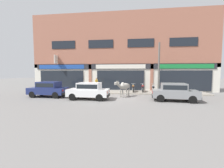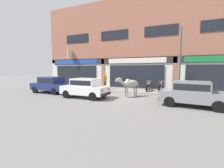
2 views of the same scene
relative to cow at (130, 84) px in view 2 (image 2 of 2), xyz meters
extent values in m
plane|color=slate|center=(-0.70, -0.61, -1.01)|extent=(90.00, 90.00, 0.00)
cube|color=gray|center=(-0.70, 3.00, -0.93)|extent=(19.00, 2.82, 0.15)
cube|color=#9E604C|center=(-0.70, 4.69, 5.34)|extent=(23.00, 0.55, 6.83)
cube|color=silver|center=(-0.70, 4.69, 0.69)|extent=(23.00, 0.55, 3.40)
cube|color=#28282D|center=(-0.70, 4.37, 2.04)|extent=(22.08, 0.08, 0.64)
cube|color=black|center=(-8.37, 4.36, 0.34)|extent=(5.83, 0.10, 2.40)
cube|color=#1E479E|center=(-8.37, 4.34, 2.04)|extent=(6.13, 0.05, 0.52)
cube|color=#9E604C|center=(-4.54, 4.39, 0.69)|extent=(0.36, 0.12, 3.40)
cube|color=black|center=(-0.70, 4.36, 0.34)|extent=(5.83, 0.10, 2.40)
cube|color=silver|center=(-0.70, 4.34, 2.04)|extent=(6.13, 0.05, 0.52)
cube|color=#9E604C|center=(3.13, 4.39, 0.69)|extent=(0.36, 0.12, 3.40)
cube|color=black|center=(6.96, 4.36, 0.34)|extent=(5.83, 0.10, 2.40)
cube|color=#197A38|center=(6.96, 4.34, 2.04)|extent=(6.13, 0.05, 0.52)
cube|color=black|center=(-8.03, 4.38, 4.85)|extent=(3.13, 0.06, 1.00)
cube|color=black|center=(-3.15, 4.38, 4.85)|extent=(3.13, 0.06, 1.00)
cube|color=black|center=(1.74, 4.38, 4.85)|extent=(3.13, 0.06, 1.00)
cube|color=black|center=(6.63, 4.38, 4.85)|extent=(3.13, 0.06, 1.00)
cube|color=silver|center=(-8.89, 3.96, 2.99)|extent=(0.08, 0.80, 1.10)
ellipsoid|color=#9E998E|center=(0.06, 0.08, 0.01)|extent=(1.28, 1.42, 0.60)
sphere|color=#9E998E|center=(-0.11, -0.14, 0.24)|extent=(0.32, 0.32, 0.32)
cylinder|color=#9E998E|center=(-0.10, -0.35, -0.65)|extent=(0.12, 0.12, 0.72)
cylinder|color=#9E998E|center=(-0.32, -0.17, -0.65)|extent=(0.12, 0.12, 0.72)
cylinder|color=#9E998E|center=(0.45, 0.33, -0.65)|extent=(0.12, 0.12, 0.72)
cylinder|color=#9E998E|center=(0.22, 0.51, -0.65)|extent=(0.12, 0.12, 0.72)
cylinder|color=#9E998E|center=(-0.45, -0.56, 0.16)|extent=(0.48, 0.51, 0.43)
cube|color=#9E998E|center=(-0.61, -0.76, 0.33)|extent=(0.40, 0.42, 0.26)
cube|color=slate|center=(-0.73, -0.91, 0.29)|extent=(0.21, 0.21, 0.14)
cone|color=beige|center=(-0.51, -0.80, 0.51)|extent=(0.12, 0.12, 0.19)
cone|color=beige|center=(-0.67, -0.67, 0.51)|extent=(0.12, 0.12, 0.19)
cube|color=#9E998E|center=(-0.44, -0.80, 0.39)|extent=(0.13, 0.12, 0.10)
cube|color=#9E998E|center=(-0.69, -0.60, 0.39)|extent=(0.13, 0.12, 0.10)
cylinder|color=#9E998E|center=(0.53, 0.66, -0.21)|extent=(0.13, 0.15, 0.60)
cylinder|color=black|center=(5.43, -0.93, -0.71)|extent=(0.62, 0.24, 0.60)
cylinder|color=black|center=(5.28, -2.36, -0.71)|extent=(0.62, 0.24, 0.60)
cylinder|color=black|center=(3.14, -0.68, -0.71)|extent=(0.62, 0.24, 0.60)
cylinder|color=black|center=(2.99, -2.12, -0.71)|extent=(0.62, 0.24, 0.60)
cube|color=gray|center=(4.21, -1.52, -0.41)|extent=(3.65, 1.96, 0.60)
cube|color=gray|center=(4.11, -1.51, 0.17)|extent=(2.04, 1.63, 0.56)
cube|color=black|center=(4.11, -1.51, 0.17)|extent=(1.89, 1.63, 0.35)
cube|color=black|center=(2.49, -1.34, -0.63)|extent=(0.28, 1.52, 0.20)
cube|color=red|center=(2.52, -0.84, -0.31)|extent=(0.05, 0.16, 0.14)
cube|color=red|center=(2.41, -1.83, -0.31)|extent=(0.05, 0.16, 0.14)
cylinder|color=black|center=(-4.15, -2.39, -0.71)|extent=(0.60, 0.19, 0.60)
cylinder|color=black|center=(-4.13, -0.95, -0.71)|extent=(0.60, 0.19, 0.60)
cylinder|color=black|center=(-1.86, -2.43, -0.71)|extent=(0.60, 0.19, 0.60)
cylinder|color=black|center=(-1.83, -0.99, -0.71)|extent=(0.60, 0.19, 0.60)
cube|color=white|center=(-2.99, -1.69, -0.41)|extent=(3.53, 1.66, 0.60)
cube|color=white|center=(-2.89, -1.69, 0.17)|extent=(1.92, 1.47, 0.56)
cube|color=black|center=(-2.89, -1.69, 0.17)|extent=(1.77, 1.49, 0.35)
cube|color=black|center=(-4.72, -1.66, -0.63)|extent=(0.15, 1.52, 0.20)
cube|color=black|center=(-1.26, -1.72, -0.63)|extent=(0.15, 1.52, 0.20)
sphere|color=silver|center=(-4.76, -2.14, -0.33)|extent=(0.14, 0.14, 0.14)
sphere|color=silver|center=(-4.74, -1.18, -0.33)|extent=(0.14, 0.14, 0.14)
cube|color=red|center=(-1.25, -2.22, -0.31)|extent=(0.03, 0.16, 0.14)
cube|color=red|center=(-1.23, -1.23, -0.31)|extent=(0.03, 0.16, 0.14)
cylinder|color=black|center=(-8.34, -1.62, -0.71)|extent=(0.60, 0.20, 0.60)
cylinder|color=black|center=(-8.30, -0.18, -0.71)|extent=(0.60, 0.20, 0.60)
cylinder|color=black|center=(-6.04, -1.68, -0.71)|extent=(0.60, 0.20, 0.60)
cylinder|color=black|center=(-6.00, -0.24, -0.71)|extent=(0.60, 0.20, 0.60)
cube|color=navy|center=(-7.17, -0.93, -0.41)|extent=(3.54, 1.69, 0.60)
cube|color=navy|center=(-7.07, -0.93, 0.17)|extent=(1.94, 1.49, 0.56)
cube|color=black|center=(-7.07, -0.93, 0.17)|extent=(1.78, 1.50, 0.35)
cube|color=black|center=(-8.90, -0.89, -0.63)|extent=(0.16, 1.52, 0.20)
cube|color=black|center=(-5.44, -0.98, -0.63)|extent=(0.16, 1.52, 0.20)
sphere|color=silver|center=(-8.94, -1.37, -0.33)|extent=(0.14, 0.14, 0.14)
sphere|color=silver|center=(-8.92, -0.41, -0.33)|extent=(0.14, 0.14, 0.14)
cube|color=red|center=(-5.43, -1.47, -0.31)|extent=(0.03, 0.16, 0.14)
cube|color=red|center=(-5.40, -0.48, -0.31)|extent=(0.03, 0.16, 0.14)
cylinder|color=black|center=(0.90, 3.51, -0.58)|extent=(0.10, 0.56, 0.56)
cylinder|color=black|center=(0.90, 2.26, -0.58)|extent=(0.10, 0.56, 0.56)
cube|color=#B2B5BA|center=(0.90, 2.86, -0.54)|extent=(0.20, 0.32, 0.24)
cube|color=orange|center=(0.90, 3.02, -0.28)|extent=(0.24, 0.40, 0.24)
cube|color=black|center=(0.90, 2.62, -0.30)|extent=(0.22, 0.52, 0.12)
cylinder|color=#B2B5BA|center=(0.90, 3.45, -0.28)|extent=(0.04, 0.27, 0.59)
cylinder|color=#B2B5BA|center=(0.90, 3.49, 0.00)|extent=(0.52, 0.03, 0.03)
sphere|color=silver|center=(0.90, 3.55, -0.12)|extent=(0.12, 0.12, 0.12)
cylinder|color=#B2B5BA|center=(0.79, 2.50, -0.62)|extent=(0.06, 0.48, 0.06)
cylinder|color=black|center=(2.01, 3.66, -0.58)|extent=(0.13, 0.56, 0.56)
cylinder|color=black|center=(1.95, 2.41, -0.58)|extent=(0.13, 0.56, 0.56)
cube|color=#B2B5BA|center=(1.98, 3.02, -0.54)|extent=(0.21, 0.33, 0.24)
cube|color=red|center=(1.99, 3.18, -0.28)|extent=(0.26, 0.41, 0.24)
cube|color=black|center=(1.97, 2.78, -0.30)|extent=(0.24, 0.53, 0.12)
cylinder|color=#B2B5BA|center=(2.01, 3.60, -0.28)|extent=(0.05, 0.27, 0.59)
cylinder|color=#B2B5BA|center=(2.01, 3.64, 0.00)|extent=(0.52, 0.06, 0.03)
sphere|color=silver|center=(2.01, 3.70, -0.12)|extent=(0.12, 0.12, 0.12)
cylinder|color=#B2B5BA|center=(1.85, 2.66, -0.62)|extent=(0.08, 0.48, 0.06)
cylinder|color=black|center=(3.19, 3.70, -0.58)|extent=(0.14, 0.57, 0.56)
cylinder|color=black|center=(3.10, 2.45, -0.58)|extent=(0.14, 0.57, 0.56)
cube|color=#B2B5BA|center=(3.14, 3.05, -0.54)|extent=(0.22, 0.33, 0.24)
cube|color=#A8AAB2|center=(3.16, 3.21, -0.28)|extent=(0.27, 0.42, 0.24)
cube|color=black|center=(3.13, 2.81, -0.30)|extent=(0.26, 0.53, 0.12)
cylinder|color=#B2B5BA|center=(3.19, 3.64, -0.28)|extent=(0.06, 0.27, 0.59)
cylinder|color=#B2B5BA|center=(3.19, 3.68, 0.00)|extent=(0.52, 0.07, 0.03)
sphere|color=silver|center=(3.19, 3.74, -0.12)|extent=(0.12, 0.12, 0.12)
cylinder|color=#B2B5BA|center=(3.01, 2.70, -0.62)|extent=(0.10, 0.48, 0.06)
cylinder|color=#2D2D33|center=(-3.18, 2.30, -0.45)|extent=(0.11, 0.11, 0.82)
cylinder|color=#2D2D33|center=(-3.22, 2.12, -0.45)|extent=(0.11, 0.11, 0.82)
cylinder|color=gold|center=(-3.20, 2.21, 0.24)|extent=(0.32, 0.32, 0.56)
cylinder|color=gold|center=(-3.15, 2.41, 0.21)|extent=(0.08, 0.08, 0.56)
cylinder|color=gold|center=(-3.24, 2.00, 0.21)|extent=(0.08, 0.08, 0.56)
sphere|color=tan|center=(-3.20, 2.21, 0.64)|extent=(0.20, 0.20, 0.20)
cylinder|color=#595651|center=(3.50, 1.89, 1.77)|extent=(0.18, 0.18, 5.25)
camera|label=1|loc=(0.72, -14.17, 1.35)|focal=24.00mm
camera|label=2|loc=(3.31, -11.13, 1.14)|focal=24.00mm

